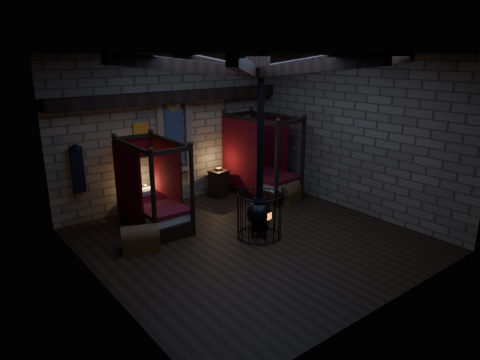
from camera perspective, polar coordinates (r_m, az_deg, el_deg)
room at (r=9.29m, az=1.39°, el=13.71°), size 7.02×7.02×4.29m
bed_left at (r=10.92m, az=-11.50°, el=-3.37°), size 1.12×2.10×2.19m
bed_right at (r=13.13m, az=2.69°, el=0.69°), size 1.40×2.41×2.42m
trunk_left at (r=9.79m, az=-13.13°, el=-7.67°), size 0.94×0.78×0.60m
trunk_right at (r=12.58m, az=6.47°, el=-1.80°), size 0.87×0.68×0.56m
nightstand_left at (r=11.86m, az=-12.38°, el=-2.80°), size 0.50×0.48×0.81m
nightstand_right at (r=12.91m, az=-2.85°, el=-0.43°), size 0.62×0.60×0.90m
stove at (r=10.07m, az=2.59°, el=-4.20°), size 1.05×1.05×4.05m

